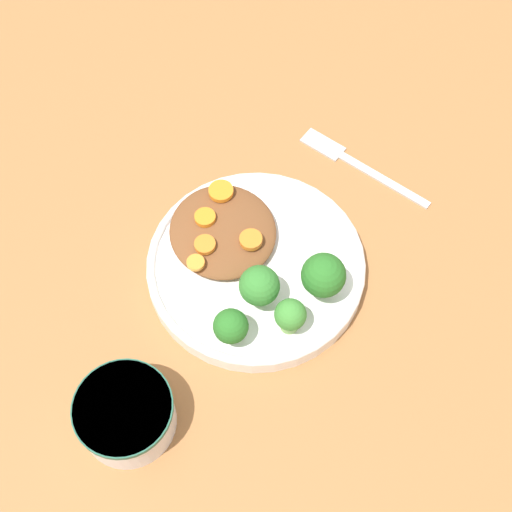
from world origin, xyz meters
TOP-DOWN VIEW (x-y plane):
  - ground_plane at (0.00, 0.00)m, footprint 4.00×4.00m
  - plate at (0.00, 0.00)m, footprint 0.24×0.24m
  - dip_bowl at (-0.12, 0.18)m, footprint 0.10×0.10m
  - stew_mound at (0.04, 0.02)m, footprint 0.12×0.12m
  - broccoli_floret_0 at (-0.06, -0.05)m, footprint 0.05×0.05m
  - broccoli_floret_1 at (-0.04, 0.01)m, footprint 0.04×0.04m
  - broccoli_floret_2 at (-0.08, -0.01)m, footprint 0.03×0.03m
  - broccoli_floret_3 at (-0.07, 0.05)m, footprint 0.04×0.04m
  - carrot_slice_0 at (0.06, 0.04)m, footprint 0.02×0.02m
  - carrot_slice_1 at (0.03, 0.05)m, footprint 0.02×0.02m
  - carrot_slice_2 at (0.09, 0.01)m, footprint 0.03×0.03m
  - carrot_slice_3 at (0.02, -0.00)m, footprint 0.02×0.02m
  - carrot_slice_4 at (0.01, 0.06)m, footprint 0.02×0.02m
  - fork at (0.10, -0.16)m, footprint 0.16×0.11m

SIDE VIEW (x-z plane):
  - ground_plane at x=0.00m, z-range 0.00..0.00m
  - fork at x=0.10m, z-range 0.00..0.01m
  - plate at x=0.00m, z-range 0.00..0.03m
  - dip_bowl at x=-0.12m, z-range 0.00..0.05m
  - stew_mound at x=0.04m, z-range 0.02..0.04m
  - carrot_slice_4 at x=0.01m, z-range 0.04..0.04m
  - carrot_slice_1 at x=0.03m, z-range 0.04..0.05m
  - carrot_slice_2 at x=0.09m, z-range 0.04..0.05m
  - carrot_slice_0 at x=0.06m, z-range 0.04..0.05m
  - carrot_slice_3 at x=0.02m, z-range 0.04..0.05m
  - broccoli_floret_2 at x=-0.08m, z-range 0.02..0.07m
  - broccoli_floret_3 at x=-0.07m, z-range 0.02..0.07m
  - broccoli_floret_1 at x=-0.04m, z-range 0.03..0.08m
  - broccoli_floret_0 at x=-0.06m, z-range 0.03..0.09m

